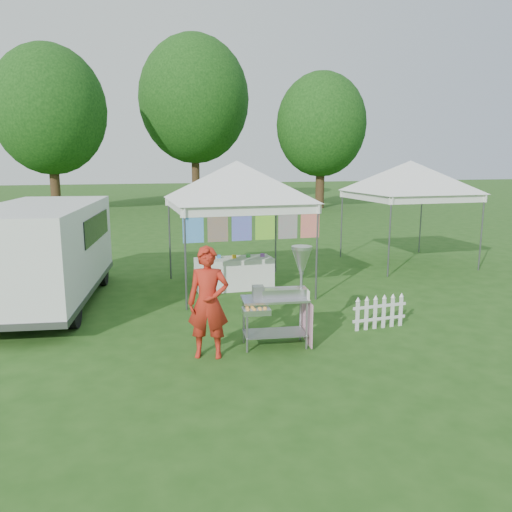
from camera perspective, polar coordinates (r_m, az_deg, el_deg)
name	(u,v)px	position (r m, az deg, el deg)	size (l,w,h in m)	color
ground	(286,337)	(8.74, 3.46, -9.24)	(120.00, 120.00, 0.00)	#214B15
canopy_main	(237,161)	(11.56, -2.22, 10.78)	(4.24, 4.24, 3.45)	#59595E
canopy_right	(411,161)	(15.18, 17.27, 10.34)	(4.24, 4.24, 3.45)	#59595E
tree_left	(49,110)	(32.03, -22.54, 15.14)	(6.40, 6.40, 9.53)	#372814
tree_mid	(194,100)	(36.43, -7.09, 17.30)	(7.60, 7.60, 11.52)	#372814
tree_right	(321,125)	(32.43, 7.48, 14.63)	(5.60, 5.60, 8.42)	#372814
donut_cart	(286,288)	(8.09, 3.41, -3.72)	(1.26, 0.78, 1.65)	gray
vendor	(208,303)	(7.68, -5.47, -5.32)	(0.63, 0.42, 1.74)	#AD2215
cargo_van	(44,251)	(11.36, -23.04, 0.54)	(2.74, 5.32, 2.11)	silver
picket_fence	(379,313)	(9.35, 13.93, -6.35)	(1.08, 0.07, 0.56)	silver
display_table	(234,273)	(11.83, -2.52, -2.00)	(1.80, 0.70, 0.74)	white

